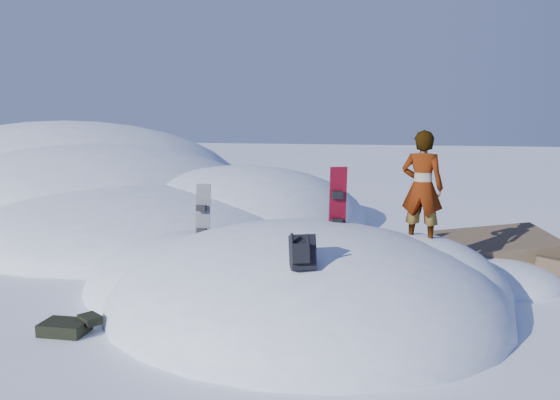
% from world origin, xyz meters
% --- Properties ---
extents(ground, '(120.00, 120.00, 0.00)m').
position_xyz_m(ground, '(0.00, 0.00, 0.00)').
color(ground, white).
rests_on(ground, ground).
extents(snow_mound, '(8.00, 6.00, 3.00)m').
position_xyz_m(snow_mound, '(-0.17, 0.24, 0.00)').
color(snow_mound, white).
rests_on(snow_mound, ground).
extents(snow_ridge, '(21.50, 18.50, 6.40)m').
position_xyz_m(snow_ridge, '(-10.43, 9.85, 0.00)').
color(snow_ridge, white).
rests_on(snow_ridge, ground).
extents(rock_outcrop, '(4.68, 4.41, 1.68)m').
position_xyz_m(rock_outcrop, '(3.72, 3.01, 0.01)').
color(rock_outcrop, brown).
rests_on(rock_outcrop, ground).
extents(snowboard_red, '(0.34, 0.29, 1.66)m').
position_xyz_m(snowboard_red, '(0.49, 0.66, 1.63)').
color(snowboard_red, '#B60924').
rests_on(snowboard_red, snow_mound).
extents(snowboard_dark, '(0.29, 0.27, 1.44)m').
position_xyz_m(snowboard_dark, '(-1.99, 0.35, 1.39)').
color(snowboard_dark, black).
rests_on(snowboard_dark, snow_mound).
extents(backpack, '(0.46, 0.52, 0.58)m').
position_xyz_m(backpack, '(0.32, -1.70, 1.44)').
color(backpack, black).
rests_on(backpack, snow_mound).
extents(gear_pile, '(0.89, 0.67, 0.24)m').
position_xyz_m(gear_pile, '(-3.30, -1.95, 0.12)').
color(gear_pile, black).
rests_on(gear_pile, ground).
extents(person, '(0.82, 0.64, 2.00)m').
position_xyz_m(person, '(1.95, 0.79, 2.10)').
color(person, slate).
rests_on(person, snow_mound).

